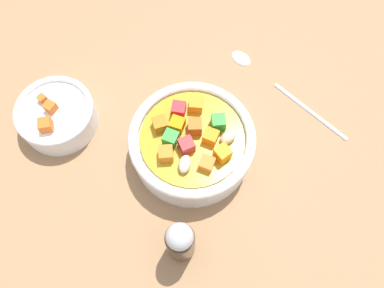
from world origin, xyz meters
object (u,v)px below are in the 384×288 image
at_px(soup_bowl_main, 192,143).
at_px(side_bowl_small, 57,115).
at_px(spoon, 269,78).
at_px(pepper_shaker, 180,242).

relative_size(soup_bowl_main, side_bowl_small, 1.53).
relative_size(spoon, side_bowl_small, 1.93).
bearing_deg(pepper_shaker, soup_bowl_main, 148.57).
xyz_separation_m(soup_bowl_main, side_bowl_small, (-0.12, -0.15, -0.01)).
bearing_deg(pepper_shaker, spoon, 126.78).
relative_size(side_bowl_small, pepper_shaker, 1.10).
distance_m(soup_bowl_main, pepper_shaker, 0.13).
xyz_separation_m(soup_bowl_main, pepper_shaker, (0.11, -0.07, 0.02)).
xyz_separation_m(soup_bowl_main, spoon, (-0.05, 0.15, -0.03)).
distance_m(spoon, side_bowl_small, 0.31).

